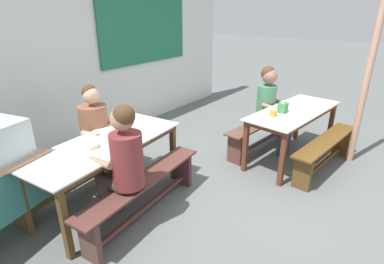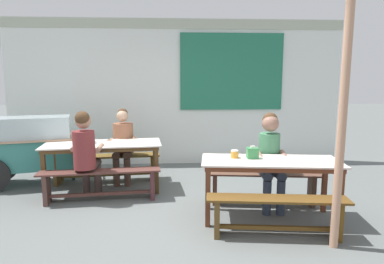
% 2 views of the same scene
% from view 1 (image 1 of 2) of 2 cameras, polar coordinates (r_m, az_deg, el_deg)
% --- Properties ---
extents(ground_plane, '(40.00, 40.00, 0.00)m').
position_cam_1_polar(ground_plane, '(3.96, 9.46, -10.24)').
color(ground_plane, slate).
extents(backdrop_wall, '(6.86, 0.23, 2.97)m').
position_cam_1_polar(backdrop_wall, '(5.28, -18.03, 15.30)').
color(backdrop_wall, silver).
rests_on(backdrop_wall, ground_plane).
extents(dining_table_far, '(1.87, 0.91, 0.77)m').
position_cam_1_polar(dining_table_far, '(3.44, -15.83, -2.93)').
color(dining_table_far, silver).
rests_on(dining_table_far, ground_plane).
extents(dining_table_near, '(1.77, 0.86, 0.77)m').
position_cam_1_polar(dining_table_near, '(4.57, 18.61, 2.99)').
color(dining_table_near, silver).
rests_on(dining_table_near, ground_plane).
extents(bench_far_back, '(1.84, 0.48, 0.46)m').
position_cam_1_polar(bench_far_back, '(3.96, -20.33, -6.10)').
color(bench_far_back, brown).
rests_on(bench_far_back, ground_plane).
extents(bench_far_front, '(1.75, 0.44, 0.46)m').
position_cam_1_polar(bench_far_front, '(3.31, -8.97, -11.02)').
color(bench_far_front, '#543029').
rests_on(bench_far_front, ground_plane).
extents(bench_near_back, '(1.63, 0.46, 0.46)m').
position_cam_1_polar(bench_near_back, '(4.92, 12.84, 0.15)').
color(bench_near_back, brown).
rests_on(bench_near_back, ground_plane).
extents(bench_near_front, '(1.59, 0.45, 0.46)m').
position_cam_1_polar(bench_near_front, '(4.54, 23.69, -3.11)').
color(bench_near_front, brown).
rests_on(bench_near_front, ground_plane).
extents(person_center_facing, '(0.46, 0.56, 1.27)m').
position_cam_1_polar(person_center_facing, '(3.91, -17.30, 0.50)').
color(person_center_facing, '#4D352A').
rests_on(person_center_facing, ground_plane).
extents(person_left_back_turned, '(0.42, 0.55, 1.33)m').
position_cam_1_polar(person_left_back_turned, '(3.00, -12.88, -5.03)').
color(person_left_back_turned, '#453431').
rests_on(person_left_back_turned, ground_plane).
extents(person_right_near_table, '(0.42, 0.57, 1.31)m').
position_cam_1_polar(person_right_near_table, '(4.79, 14.56, 5.20)').
color(person_right_near_table, '#2F394C').
rests_on(person_right_near_table, ground_plane).
extents(tissue_box, '(0.14, 0.11, 0.16)m').
position_cam_1_polar(tissue_box, '(4.37, 16.71, 4.45)').
color(tissue_box, '#3B8C4C').
rests_on(tissue_box, dining_table_near).
extents(condiment_jar, '(0.10, 0.10, 0.10)m').
position_cam_1_polar(condiment_jar, '(4.19, 15.03, 3.59)').
color(condiment_jar, gold).
rests_on(condiment_jar, dining_table_near).
extents(soup_bowl, '(0.17, 0.17, 0.05)m').
position_cam_1_polar(soup_bowl, '(3.31, -18.63, -2.46)').
color(soup_bowl, silver).
rests_on(soup_bowl, dining_table_far).
extents(wooden_support_post, '(0.09, 0.09, 2.52)m').
position_cam_1_polar(wooden_support_post, '(4.74, 30.14, 9.05)').
color(wooden_support_post, tan).
rests_on(wooden_support_post, ground_plane).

